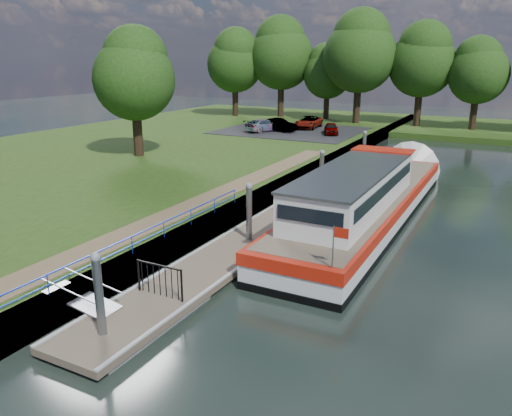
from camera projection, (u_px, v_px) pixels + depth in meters
The scene contains 17 objects.
ground at pixel (116, 337), 15.11m from camera, with size 160.00×160.00×0.00m, color black.
riverbank at pixel (72, 170), 35.71m from camera, with size 32.00×90.00×0.78m, color #233E11.
bank_edge at pixel (264, 197), 28.84m from camera, with size 1.10×90.00×0.78m, color #473D2D.
footpath at pixel (163, 219), 23.61m from camera, with size 1.60×40.00×0.05m, color brown.
carpark at pixel (291, 130), 51.97m from camera, with size 14.00×12.00×0.06m, color black.
blue_fence at pixel (114, 249), 18.49m from camera, with size 0.04×18.04×0.72m.
pontoon at pixel (290, 216), 26.07m from camera, with size 2.50×30.00×0.56m.
mooring_piles at pixel (291, 196), 25.76m from camera, with size 0.30×27.30×3.55m.
gangway at pixel (82, 299), 16.17m from camera, with size 2.58×1.00×0.92m.
gate_panel at pixel (159, 276), 16.64m from camera, with size 1.85×0.05×1.15m.
barge at pixel (369, 199), 25.90m from camera, with size 4.36×21.15×4.78m.
horizon_trees at pixel (410, 59), 54.78m from camera, with size 54.38×10.03×12.87m.
bank_tree_a at pixel (134, 73), 37.20m from camera, with size 6.12×6.12×9.72m.
car_a at pixel (331, 128), 49.20m from camera, with size 1.31×3.25×1.11m, color #999999.
car_b at pixel (278, 125), 51.07m from camera, with size 1.38×3.96×1.30m, color #999999.
car_c at pixel (264, 125), 51.02m from camera, with size 1.75×4.31×1.25m, color #999999.
car_d at pixel (308, 122), 53.33m from camera, with size 2.09×4.53×1.26m, color #999999.
Camera 1 is at (9.95, -9.82, 8.14)m, focal length 35.00 mm.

